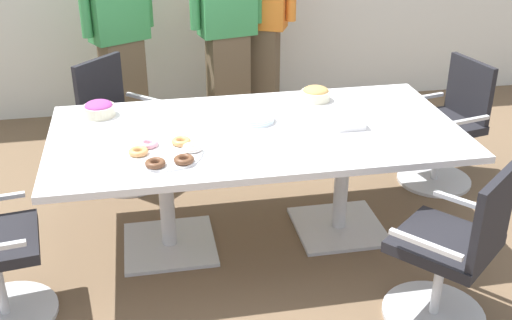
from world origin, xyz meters
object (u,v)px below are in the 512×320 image
(conference_table, at_px, (256,149))
(plate_stack, at_px, (256,118))
(snack_bowl_candy_mix, at_px, (99,109))
(office_chair_1, at_px, (453,256))
(office_chair_2, at_px, (446,130))
(napkin_pile, at_px, (348,119))
(snack_bowl_cookies, at_px, (316,94))
(donut_platter, at_px, (166,153))
(office_chair_3, at_px, (119,130))
(person_standing_0, at_px, (119,29))
(person_standing_2, at_px, (259,16))
(person_standing_1, at_px, (227,23))

(conference_table, relative_size, plate_stack, 10.67)
(conference_table, height_order, snack_bowl_candy_mix, snack_bowl_candy_mix)
(office_chair_1, distance_m, office_chair_2, 1.63)
(snack_bowl_candy_mix, bearing_deg, napkin_pile, -16.86)
(office_chair_1, xyz_separation_m, plate_stack, (-0.80, 1.09, 0.37))
(snack_bowl_cookies, xyz_separation_m, donut_platter, (-1.01, -0.66, -0.03))
(office_chair_3, distance_m, snack_bowl_candy_mix, 0.69)
(person_standing_0, xyz_separation_m, person_standing_2, (1.14, 0.10, 0.03))
(person_standing_1, distance_m, snack_bowl_candy_mix, 1.56)
(person_standing_1, relative_size, snack_bowl_candy_mix, 9.63)
(office_chair_2, bearing_deg, person_standing_2, 30.19)
(donut_platter, relative_size, plate_stack, 1.77)
(person_standing_0, distance_m, donut_platter, 1.93)
(conference_table, relative_size, donut_platter, 6.03)
(plate_stack, bearing_deg, napkin_pile, -18.18)
(office_chair_2, relative_size, person_standing_2, 0.48)
(person_standing_0, distance_m, snack_bowl_cookies, 1.78)
(office_chair_3, distance_m, person_standing_1, 1.24)
(office_chair_1, bearing_deg, snack_bowl_cookies, 64.25)
(snack_bowl_candy_mix, bearing_deg, snack_bowl_cookies, 0.43)
(office_chair_3, bearing_deg, snack_bowl_cookies, 109.83)
(office_chair_1, relative_size, snack_bowl_cookies, 4.79)
(conference_table, xyz_separation_m, snack_bowl_cookies, (0.47, 0.40, 0.17))
(conference_table, xyz_separation_m, plate_stack, (0.02, 0.12, 0.15))
(person_standing_1, distance_m, person_standing_2, 0.33)
(person_standing_2, xyz_separation_m, snack_bowl_cookies, (0.11, -1.34, -0.20))
(conference_table, xyz_separation_m, person_standing_2, (0.36, 1.75, 0.37))
(person_standing_1, bearing_deg, office_chair_1, 93.65)
(napkin_pile, bearing_deg, person_standing_0, 127.99)
(person_standing_2, bearing_deg, office_chair_3, 58.23)
(person_standing_0, bearing_deg, snack_bowl_candy_mix, 56.12)
(office_chair_2, bearing_deg, conference_table, 96.20)
(snack_bowl_cookies, distance_m, plate_stack, 0.53)
(office_chair_3, bearing_deg, office_chair_2, 122.16)
(office_chair_2, xyz_separation_m, person_standing_0, (-2.28, 1.14, 0.56))
(snack_bowl_cookies, height_order, napkin_pile, snack_bowl_cookies)
(person_standing_2, distance_m, plate_stack, 1.67)
(person_standing_1, distance_m, plate_stack, 1.49)
(snack_bowl_cookies, bearing_deg, snack_bowl_candy_mix, -179.57)
(office_chair_1, xyz_separation_m, snack_bowl_candy_mix, (-1.73, 1.36, 0.39))
(person_standing_2, relative_size, donut_platter, 4.74)
(conference_table, distance_m, office_chair_2, 1.60)
(snack_bowl_cookies, relative_size, napkin_pile, 1.13)
(office_chair_3, height_order, person_standing_0, person_standing_0)
(office_chair_3, bearing_deg, conference_table, 83.77)
(snack_bowl_cookies, height_order, plate_stack, snack_bowl_cookies)
(office_chair_2, bearing_deg, office_chair_1, 142.62)
(person_standing_2, height_order, snack_bowl_candy_mix, person_standing_2)
(conference_table, xyz_separation_m, person_standing_0, (-0.78, 1.65, 0.34))
(office_chair_2, xyz_separation_m, donut_platter, (-2.04, -0.77, 0.36))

